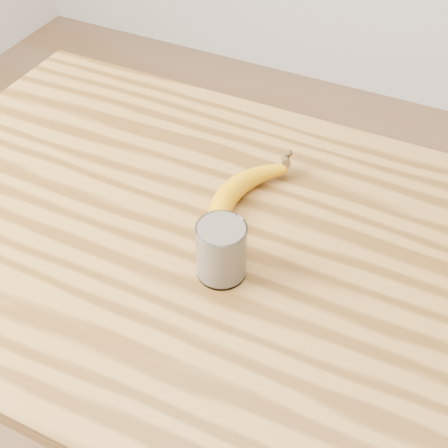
% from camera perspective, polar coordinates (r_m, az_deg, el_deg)
% --- Properties ---
extents(table, '(1.20, 0.80, 0.90)m').
position_cam_1_polar(table, '(1.13, -1.38, -5.81)').
color(table, olive).
rests_on(table, ground).
extents(smoothie_glass, '(0.08, 0.08, 0.10)m').
position_cam_1_polar(smoothie_glass, '(0.94, -0.24, -2.41)').
color(smoothie_glass, white).
rests_on(smoothie_glass, table).
extents(banana, '(0.12, 0.33, 0.04)m').
position_cam_1_polar(banana, '(1.07, 0.21, 2.50)').
color(banana, '#CB8605').
rests_on(banana, table).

